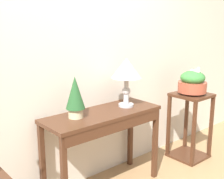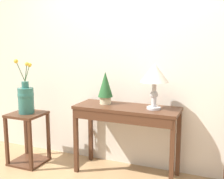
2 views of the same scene
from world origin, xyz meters
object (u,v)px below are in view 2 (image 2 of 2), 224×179
object	(u,v)px
table_lamp	(155,75)
potted_plant_on_console	(105,87)
pedestal_stand_left	(28,138)
console_table	(126,117)
flower_vase_tall_left	(26,97)

from	to	relation	value
table_lamp	potted_plant_on_console	xyz separation A→B (m)	(-0.58, 0.03, -0.16)
table_lamp	pedestal_stand_left	xyz separation A→B (m)	(-1.53, -0.19, -0.83)
console_table	pedestal_stand_left	distance (m)	1.29
table_lamp	pedestal_stand_left	world-z (taller)	table_lamp
table_lamp	pedestal_stand_left	distance (m)	1.75
pedestal_stand_left	flower_vase_tall_left	xyz separation A→B (m)	(0.00, -0.00, 0.52)
flower_vase_tall_left	console_table	bearing A→B (deg)	7.81
table_lamp	pedestal_stand_left	bearing A→B (deg)	-172.86
potted_plant_on_console	pedestal_stand_left	bearing A→B (deg)	-166.63
pedestal_stand_left	flower_vase_tall_left	size ratio (longest dim) A/B	0.97
potted_plant_on_console	console_table	bearing A→B (deg)	-11.93
table_lamp	potted_plant_on_console	distance (m)	0.60
potted_plant_on_console	flower_vase_tall_left	size ratio (longest dim) A/B	0.56
pedestal_stand_left	console_table	bearing A→B (deg)	7.78
table_lamp	console_table	bearing A→B (deg)	-175.48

